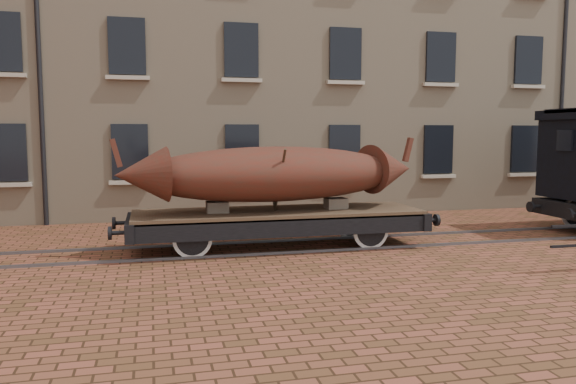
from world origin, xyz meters
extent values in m
plane|color=#56331C|center=(0.00, 0.00, 0.00)|extent=(90.00, 90.00, 0.00)
cube|color=#C9B08B|center=(3.00, 10.00, 7.00)|extent=(40.00, 10.00, 14.00)
cube|color=black|center=(-9.50, 4.96, 2.20)|extent=(1.10, 0.12, 1.70)
cube|color=#B6A992|center=(-9.50, 4.90, 1.25)|extent=(1.30, 0.18, 0.12)
cube|color=black|center=(-6.00, 4.96, 2.20)|extent=(1.10, 0.12, 1.70)
cube|color=#B6A992|center=(-6.00, 4.90, 1.25)|extent=(1.30, 0.18, 0.12)
cube|color=black|center=(-2.50, 4.96, 2.20)|extent=(1.10, 0.12, 1.70)
cube|color=#B6A992|center=(-2.50, 4.90, 1.25)|extent=(1.30, 0.18, 0.12)
cube|color=black|center=(1.00, 4.96, 2.20)|extent=(1.10, 0.12, 1.70)
cube|color=#B6A992|center=(1.00, 4.90, 1.25)|extent=(1.30, 0.18, 0.12)
cube|color=black|center=(4.50, 4.96, 2.20)|extent=(1.10, 0.12, 1.70)
cube|color=#B6A992|center=(4.50, 4.90, 1.25)|extent=(1.30, 0.18, 0.12)
cube|color=black|center=(8.00, 4.96, 2.20)|extent=(1.10, 0.12, 1.70)
cube|color=#B6A992|center=(8.00, 4.90, 1.25)|extent=(1.30, 0.18, 0.12)
cube|color=black|center=(-9.50, 4.96, 5.40)|extent=(1.10, 0.12, 1.70)
cube|color=#B6A992|center=(-9.50, 4.90, 4.45)|extent=(1.30, 0.18, 0.12)
cube|color=black|center=(-6.00, 4.96, 5.40)|extent=(1.10, 0.12, 1.70)
cube|color=#B6A992|center=(-6.00, 4.90, 4.45)|extent=(1.30, 0.18, 0.12)
cube|color=black|center=(-2.50, 4.96, 5.40)|extent=(1.10, 0.12, 1.70)
cube|color=#B6A992|center=(-2.50, 4.90, 4.45)|extent=(1.30, 0.18, 0.12)
cube|color=black|center=(1.00, 4.96, 5.40)|extent=(1.10, 0.12, 1.70)
cube|color=#B6A992|center=(1.00, 4.90, 4.45)|extent=(1.30, 0.18, 0.12)
cube|color=black|center=(4.50, 4.96, 5.40)|extent=(1.10, 0.12, 1.70)
cube|color=#B6A992|center=(4.50, 4.90, 4.45)|extent=(1.30, 0.18, 0.12)
cube|color=black|center=(8.00, 4.96, 5.40)|extent=(1.10, 0.12, 1.70)
cube|color=#B6A992|center=(8.00, 4.90, 4.45)|extent=(1.30, 0.18, 0.12)
cylinder|color=black|center=(9.50, 4.95, 7.00)|extent=(0.14, 0.14, 14.00)
cube|color=#59595E|center=(0.00, -0.72, 0.03)|extent=(30.00, 0.08, 0.06)
cube|color=#59595E|center=(0.00, 0.72, 0.03)|extent=(30.00, 0.08, 0.06)
cube|color=#4D3829|center=(-2.42, 0.00, 0.86)|extent=(6.87, 2.01, 0.11)
cube|color=black|center=(-2.42, -0.93, 0.64)|extent=(6.87, 0.15, 0.41)
cube|color=black|center=(-2.42, 0.93, 0.64)|extent=(6.87, 0.15, 0.41)
cube|color=black|center=(-5.86, 0.00, 0.64)|extent=(0.20, 2.11, 0.41)
cylinder|color=black|center=(-6.11, -0.69, 0.64)|extent=(0.32, 0.09, 0.09)
cylinder|color=black|center=(-6.27, -0.69, 0.64)|extent=(0.07, 0.29, 0.29)
cylinder|color=black|center=(-6.11, 0.69, 0.64)|extent=(0.32, 0.09, 0.09)
cylinder|color=black|center=(-6.27, 0.69, 0.64)|extent=(0.07, 0.29, 0.29)
cube|color=black|center=(1.01, 0.00, 0.64)|extent=(0.20, 2.11, 0.41)
cylinder|color=black|center=(1.27, -0.69, 0.64)|extent=(0.32, 0.09, 0.09)
cylinder|color=black|center=(1.42, -0.69, 0.64)|extent=(0.07, 0.29, 0.29)
cylinder|color=black|center=(1.27, 0.69, 0.64)|extent=(0.32, 0.09, 0.09)
cylinder|color=black|center=(1.42, 0.69, 0.64)|extent=(0.07, 0.29, 0.29)
cylinder|color=black|center=(-4.53, 0.00, 0.44)|extent=(0.09, 1.74, 0.09)
cylinder|color=silver|center=(-4.53, -0.72, 0.44)|extent=(0.88, 0.06, 0.88)
cylinder|color=black|center=(-4.53, -0.72, 0.44)|extent=(0.72, 0.09, 0.72)
cube|color=black|center=(-4.53, -0.83, 0.66)|extent=(0.82, 0.07, 0.09)
cylinder|color=silver|center=(-4.53, 0.72, 0.44)|extent=(0.88, 0.06, 0.88)
cylinder|color=black|center=(-4.53, 0.72, 0.44)|extent=(0.72, 0.09, 0.72)
cube|color=black|center=(-4.53, 0.83, 0.66)|extent=(0.82, 0.07, 0.09)
cylinder|color=black|center=(-0.32, 0.00, 0.44)|extent=(0.09, 1.74, 0.09)
cylinder|color=silver|center=(-0.32, -0.72, 0.44)|extent=(0.88, 0.06, 0.88)
cylinder|color=black|center=(-0.32, -0.72, 0.44)|extent=(0.72, 0.09, 0.72)
cube|color=black|center=(-0.32, -0.83, 0.66)|extent=(0.82, 0.07, 0.09)
cylinder|color=silver|center=(-0.32, 0.72, 0.44)|extent=(0.88, 0.06, 0.88)
cylinder|color=black|center=(-0.32, 0.72, 0.44)|extent=(0.72, 0.09, 0.72)
cube|color=black|center=(-0.32, 0.83, 0.66)|extent=(0.82, 0.07, 0.09)
cube|color=black|center=(-2.42, 0.00, 0.50)|extent=(3.66, 0.05, 0.05)
cube|color=#776555|center=(-3.89, 0.00, 1.04)|extent=(0.50, 0.46, 0.26)
cube|color=#776555|center=(-0.96, 0.00, 1.04)|extent=(0.50, 0.46, 0.26)
ellipsoid|color=#551D13|center=(-2.50, 0.00, 1.80)|extent=(6.74, 2.66, 1.32)
cone|color=#551D13|center=(-5.60, -0.30, 1.85)|extent=(1.25, 1.35, 1.25)
cube|color=#551D13|center=(-6.11, -0.35, 2.34)|extent=(0.27, 0.16, 0.63)
cone|color=#551D13|center=(0.61, 0.30, 1.85)|extent=(1.25, 1.35, 1.25)
cube|color=#551D13|center=(1.12, 0.35, 2.34)|extent=(0.27, 0.16, 0.63)
cylinder|color=#3F3021|center=(-2.50, -0.53, 1.67)|extent=(0.06, 1.12, 1.54)
cylinder|color=#3F3021|center=(-2.50, 0.53, 1.67)|extent=(0.06, 1.12, 1.54)
cube|color=black|center=(5.60, 0.00, 0.67)|extent=(0.21, 2.28, 0.43)
cylinder|color=black|center=(5.18, -0.76, 0.67)|extent=(0.08, 0.30, 0.30)
cylinder|color=black|center=(5.18, 0.76, 0.67)|extent=(0.08, 0.30, 0.30)
cylinder|color=silver|center=(6.65, 0.72, 0.46)|extent=(0.91, 0.07, 0.91)
cylinder|color=black|center=(6.65, 0.72, 0.46)|extent=(0.75, 0.10, 0.75)
cube|color=black|center=(5.58, 0.00, 2.57)|extent=(0.08, 0.57, 0.57)
camera|label=1|loc=(-5.37, -13.08, 2.77)|focal=35.00mm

